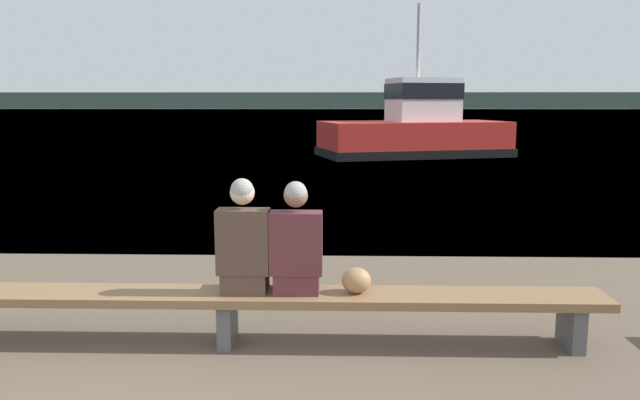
{
  "coord_description": "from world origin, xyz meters",
  "views": [
    {
      "loc": [
        1.31,
        -2.93,
        2.15
      ],
      "look_at": [
        1.08,
        5.35,
        0.82
      ],
      "focal_mm": 35.0,
      "sensor_mm": 36.0,
      "label": 1
    }
  ],
  "objects_px": {
    "person_left": "(244,243)",
    "tugboat_red": "(416,132)",
    "person_right": "(296,245)",
    "shopping_bag": "(356,280)",
    "bench_main": "(227,301)"
  },
  "relations": [
    {
      "from": "person_left",
      "to": "tugboat_red",
      "type": "bearing_deg",
      "value": 78.6
    },
    {
      "from": "person_right",
      "to": "shopping_bag",
      "type": "xyz_separation_m",
      "value": [
        0.53,
        0.01,
        -0.32
      ]
    },
    {
      "from": "shopping_bag",
      "to": "person_left",
      "type": "bearing_deg",
      "value": -179.28
    },
    {
      "from": "person_left",
      "to": "tugboat_red",
      "type": "height_order",
      "value": "tugboat_red"
    },
    {
      "from": "person_left",
      "to": "person_right",
      "type": "relative_size",
      "value": 1.02
    },
    {
      "from": "person_left",
      "to": "person_right",
      "type": "bearing_deg",
      "value": 0.08
    },
    {
      "from": "person_right",
      "to": "bench_main",
      "type": "bearing_deg",
      "value": 179.97
    },
    {
      "from": "person_right",
      "to": "tugboat_red",
      "type": "bearing_deg",
      "value": 79.92
    },
    {
      "from": "bench_main",
      "to": "shopping_bag",
      "type": "height_order",
      "value": "shopping_bag"
    },
    {
      "from": "bench_main",
      "to": "person_left",
      "type": "xyz_separation_m",
      "value": [
        0.16,
        -0.0,
        0.53
      ]
    },
    {
      "from": "bench_main",
      "to": "person_left",
      "type": "distance_m",
      "value": 0.55
    },
    {
      "from": "bench_main",
      "to": "person_left",
      "type": "height_order",
      "value": "person_left"
    },
    {
      "from": "bench_main",
      "to": "tugboat_red",
      "type": "height_order",
      "value": "tugboat_red"
    },
    {
      "from": "shopping_bag",
      "to": "tugboat_red",
      "type": "height_order",
      "value": "tugboat_red"
    },
    {
      "from": "bench_main",
      "to": "person_right",
      "type": "height_order",
      "value": "person_right"
    }
  ]
}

